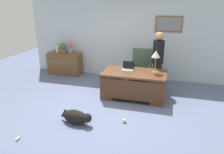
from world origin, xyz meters
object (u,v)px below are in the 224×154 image
at_px(armchair, 141,70).
at_px(potted_plant, 63,47).
at_px(desk, 134,84).
at_px(vase_empty, 57,49).
at_px(credenza, 65,63).
at_px(laptop, 128,68).
at_px(dog_lying, 77,117).
at_px(dog_toy_bone, 18,138).
at_px(vase_with_flowers, 70,47).
at_px(desk_lamp, 156,55).
at_px(dog_toy_ball, 124,121).
at_px(person_standing, 158,61).

relative_size(armchair, potted_plant, 3.23).
relative_size(desk, vase_empty, 6.84).
height_order(credenza, laptop, laptop).
relative_size(desk, laptop, 5.32).
bearing_deg(laptop, dog_lying, -111.70).
bearing_deg(armchair, vase_empty, 171.71).
height_order(credenza, dog_lying, credenza).
bearing_deg(dog_toy_bone, potted_plant, 104.45).
xyz_separation_m(vase_with_flowers, dog_toy_bone, (0.72, -3.91, -0.99)).
height_order(potted_plant, dog_toy_bone, potted_plant).
height_order(dog_lying, dog_toy_bone, dog_lying).
distance_m(desk, vase_empty, 3.39).
bearing_deg(desk, dog_lying, -119.71).
xyz_separation_m(desk_lamp, potted_plant, (-3.36, 1.26, -0.22)).
bearing_deg(dog_toy_ball, dog_lying, -162.83).
relative_size(vase_with_flowers, dog_toy_bone, 2.45).
bearing_deg(person_standing, dog_toy_bone, -125.86).
height_order(desk, potted_plant, potted_plant).
height_order(vase_with_flowers, dog_toy_ball, vase_with_flowers).
distance_m(person_standing, desk_lamp, 0.70).
distance_m(credenza, armchair, 2.88).
relative_size(credenza, laptop, 3.76).
xyz_separation_m(armchair, dog_lying, (-1.02, -2.60, -0.35)).
height_order(person_standing, dog_toy_ball, person_standing).
height_order(vase_empty, dog_toy_ball, vase_empty).
bearing_deg(vase_empty, desk_lamp, -19.35).
relative_size(credenza, person_standing, 0.69).
distance_m(armchair, dog_toy_bone, 3.97).
xyz_separation_m(person_standing, desk_lamp, (-0.03, -0.62, 0.31)).
relative_size(person_standing, dog_toy_ball, 19.84).
xyz_separation_m(armchair, desk_lamp, (0.47, -0.80, 0.70)).
height_order(dog_lying, dog_toy_ball, dog_lying).
height_order(desk_lamp, potted_plant, desk_lamp).
distance_m(laptop, dog_toy_ball, 1.76).
height_order(desk, vase_with_flowers, vase_with_flowers).
relative_size(person_standing, vase_with_flowers, 4.70).
xyz_separation_m(person_standing, dog_lying, (-1.51, -2.42, -0.74)).
distance_m(laptop, dog_toy_bone, 3.27).
relative_size(credenza, desk_lamp, 1.99).
xyz_separation_m(credenza, dog_lying, (1.83, -3.06, -0.24)).
relative_size(laptop, desk_lamp, 0.53).
distance_m(desk_lamp, dog_toy_bone, 3.74).
xyz_separation_m(person_standing, dog_toy_ball, (-0.51, -2.12, -0.85)).
bearing_deg(person_standing, dog_toy_ball, -103.57).
distance_m(person_standing, dog_lying, 2.95).
distance_m(armchair, dog_lying, 2.82).
bearing_deg(dog_toy_ball, credenza, 135.87).
xyz_separation_m(desk_lamp, vase_empty, (-3.58, 1.26, -0.29)).
height_order(armchair, desk_lamp, desk_lamp).
xyz_separation_m(desk, desk_lamp, (0.52, 0.11, 0.81)).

